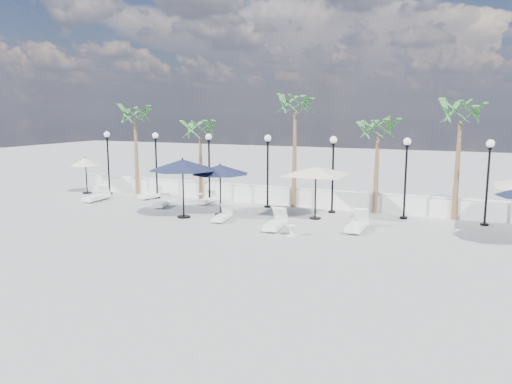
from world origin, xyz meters
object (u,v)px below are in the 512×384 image
at_px(parasol_navy_left, 183,165).
at_px(lounger_1, 96,197).
at_px(parasol_cream_sq_a, 316,167).
at_px(lounger_6, 357,225).
at_px(parasol_navy_mid, 220,170).
at_px(lounger_5, 222,216).
at_px(lounger_3, 207,200).
at_px(lounger_0, 152,195).
at_px(parasol_cream_small, 86,162).
at_px(lounger_4, 275,223).
at_px(lounger_2, 162,203).

bearing_deg(parasol_navy_left, lounger_1, 165.16).
bearing_deg(parasol_cream_sq_a, lounger_6, -33.94).
bearing_deg(parasol_navy_mid, parasol_cream_sq_a, 12.71).
bearing_deg(lounger_5, lounger_3, 119.16).
xyz_separation_m(lounger_0, lounger_6, (12.69, -3.01, 0.05)).
bearing_deg(lounger_6, lounger_5, -174.03).
distance_m(lounger_1, parasol_cream_small, 3.45).
xyz_separation_m(lounger_0, lounger_3, (3.69, 0.00, -0.00)).
bearing_deg(parasol_cream_small, lounger_5, -17.36).
xyz_separation_m(lounger_3, parasol_cream_small, (-8.50, -0.02, 1.74)).
distance_m(lounger_4, parasol_navy_left, 5.41).
height_order(lounger_3, parasol_navy_mid, parasol_navy_mid).
bearing_deg(lounger_5, parasol_navy_mid, 112.35).
height_order(lounger_0, lounger_2, lounger_2).
relative_size(lounger_4, parasol_cream_sq_a, 0.38).
relative_size(lounger_3, parasol_cream_sq_a, 0.31).
xyz_separation_m(lounger_4, lounger_5, (-2.88, 0.56, -0.04)).
height_order(lounger_6, parasol_cream_small, parasol_cream_small).
bearing_deg(lounger_3, parasol_cream_sq_a, -14.97).
bearing_deg(parasol_cream_small, parasol_navy_left, -21.64).
bearing_deg(parasol_navy_left, parasol_navy_mid, 43.42).
relative_size(lounger_3, lounger_6, 0.82).
bearing_deg(lounger_6, parasol_navy_mid, 176.24).
xyz_separation_m(lounger_3, parasol_navy_left, (0.79, -3.70, 2.33)).
height_order(lounger_6, parasol_cream_sq_a, parasol_cream_sq_a).
bearing_deg(lounger_5, lounger_0, 142.17).
distance_m(lounger_1, lounger_2, 4.37).
bearing_deg(lounger_2, lounger_3, 28.51).
xyz_separation_m(lounger_6, parasol_navy_mid, (-6.87, 0.56, 1.99)).
xyz_separation_m(parasol_cream_sq_a, parasol_cream_small, (-15.15, 1.41, -0.52)).
height_order(parasol_navy_left, parasol_cream_sq_a, parasol_navy_left).
distance_m(lounger_4, parasol_navy_mid, 4.40).
distance_m(lounger_2, parasol_navy_left, 3.94).
bearing_deg(parasol_cream_small, lounger_0, 0.21).
relative_size(lounger_3, lounger_4, 0.82).
distance_m(lounger_1, parasol_navy_left, 7.52).
height_order(lounger_2, parasol_cream_small, parasol_cream_small).
distance_m(parasol_navy_left, parasol_navy_mid, 1.86).
bearing_deg(parasol_cream_sq_a, parasol_navy_left, -158.71).
height_order(lounger_6, parasol_navy_mid, parasol_navy_mid).
relative_size(lounger_0, lounger_1, 0.87).
height_order(parasol_cream_sq_a, parasol_cream_small, parasol_cream_sq_a).
distance_m(lounger_5, parasol_navy_left, 3.08).
bearing_deg(parasol_cream_sq_a, lounger_0, 172.16).
bearing_deg(lounger_0, lounger_5, -12.77).
height_order(lounger_1, parasol_cream_sq_a, parasol_cream_sq_a).
relative_size(lounger_4, parasol_navy_mid, 0.71).
xyz_separation_m(lounger_0, lounger_2, (1.92, -1.81, 0.00)).
bearing_deg(lounger_0, parasol_navy_left, -23.67).
xyz_separation_m(lounger_4, parasol_navy_left, (-4.89, 0.41, 2.28)).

